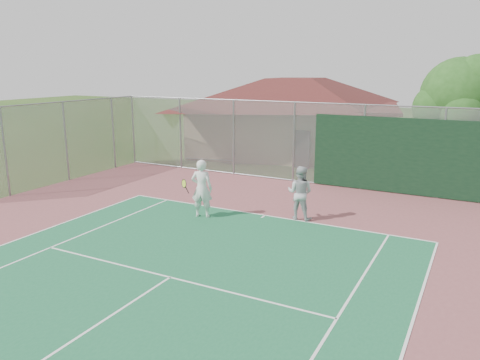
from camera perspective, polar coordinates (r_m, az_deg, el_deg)
name	(u,v)px	position (r m, az deg, el deg)	size (l,w,h in m)	color
back_fence	(365,150)	(19.75, 15.00, 3.54)	(20.08, 0.11, 3.53)	gray
side_fence_left	(66,142)	(22.10, -20.46, 4.40)	(0.08, 9.00, 3.50)	gray
clubhouse	(295,109)	(27.46, 6.75, 8.64)	(13.41, 10.34, 5.18)	tan
bleachers	(216,150)	(25.79, -2.97, 3.68)	(2.99, 2.13, 0.99)	#B02D28
tree	(462,99)	(22.74, 25.39, 8.94)	(3.95, 3.74, 5.51)	#372414
player_white_front	(202,189)	(15.69, -4.71, -1.10)	(1.08, 0.74, 1.97)	white
player_grey_back	(300,193)	(15.57, 7.33, -1.62)	(0.89, 0.70, 1.80)	#B5B7BB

